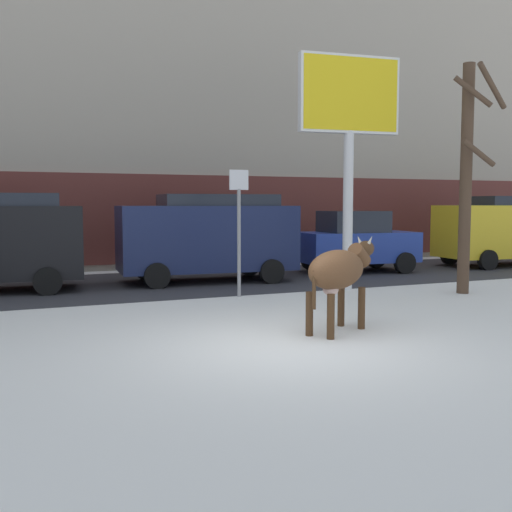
# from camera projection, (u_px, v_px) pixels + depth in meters

# --- Properties ---
(ground_plane) EXTENTS (120.00, 120.00, 0.00)m
(ground_plane) POSITION_uv_depth(u_px,v_px,m) (290.00, 346.00, 8.85)
(ground_plane) COLOR white
(road_strip) EXTENTS (60.00, 5.60, 0.01)m
(road_strip) POSITION_uv_depth(u_px,v_px,m) (161.00, 283.00, 15.79)
(road_strip) COLOR #333338
(road_strip) RESTS_ON ground
(building_facade) EXTENTS (44.00, 6.10, 13.00)m
(building_facade) POSITION_uv_depth(u_px,v_px,m) (112.00, 78.00, 21.24)
(building_facade) COLOR #A39989
(building_facade) RESTS_ON ground
(cow_brown) EXTENTS (1.86, 1.27, 1.54)m
(cow_brown) POSITION_uv_depth(u_px,v_px,m) (339.00, 271.00, 9.78)
(cow_brown) COLOR brown
(cow_brown) RESTS_ON ground
(billboard) EXTENTS (2.53, 0.48, 5.56)m
(billboard) POSITION_uv_depth(u_px,v_px,m) (349.00, 109.00, 14.30)
(billboard) COLOR silver
(billboard) RESTS_ON ground
(car_navy_van) EXTENTS (4.73, 2.39, 2.32)m
(car_navy_van) POSITION_uv_depth(u_px,v_px,m) (208.00, 235.00, 16.09)
(car_navy_van) COLOR #19234C
(car_navy_van) RESTS_ON ground
(car_blue_hatchback) EXTENTS (3.62, 2.14, 1.86)m
(car_blue_hatchback) POSITION_uv_depth(u_px,v_px,m) (356.00, 242.00, 18.35)
(car_blue_hatchback) COLOR #233D9E
(car_blue_hatchback) RESTS_ON ground
(car_yellow_van) EXTENTS (4.73, 2.39, 2.32)m
(car_yellow_van) POSITION_uv_depth(u_px,v_px,m) (507.00, 229.00, 20.24)
(car_yellow_van) COLOR gold
(car_yellow_van) RESTS_ON ground
(pedestrian_near_billboard) EXTENTS (0.36, 0.24, 1.73)m
(pedestrian_near_billboard) POSITION_uv_depth(u_px,v_px,m) (222.00, 240.00, 19.80)
(pedestrian_near_billboard) COLOR #282833
(pedestrian_near_billboard) RESTS_ON ground
(pedestrian_by_cars) EXTENTS (0.36, 0.24, 1.73)m
(pedestrian_by_cars) POSITION_uv_depth(u_px,v_px,m) (239.00, 240.00, 20.03)
(pedestrian_by_cars) COLOR #282833
(pedestrian_by_cars) RESTS_ON ground
(bare_tree_far_back) EXTENTS (1.36, 0.92, 5.24)m
(bare_tree_far_back) POSITION_uv_depth(u_px,v_px,m) (468.00, 172.00, 13.80)
(bare_tree_far_back) COLOR #4C3828
(bare_tree_far_back) RESTS_ON ground
(street_sign) EXTENTS (0.44, 0.08, 2.82)m
(street_sign) POSITION_uv_depth(u_px,v_px,m) (239.00, 222.00, 13.41)
(street_sign) COLOR gray
(street_sign) RESTS_ON ground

